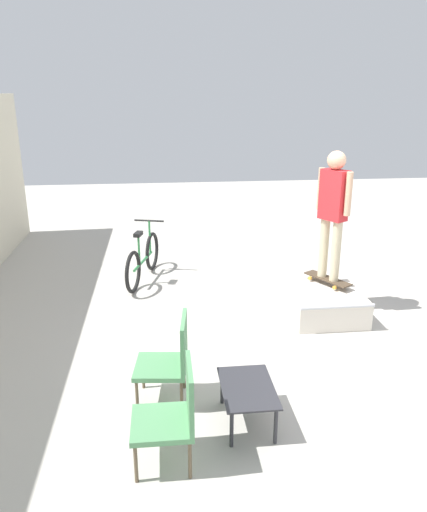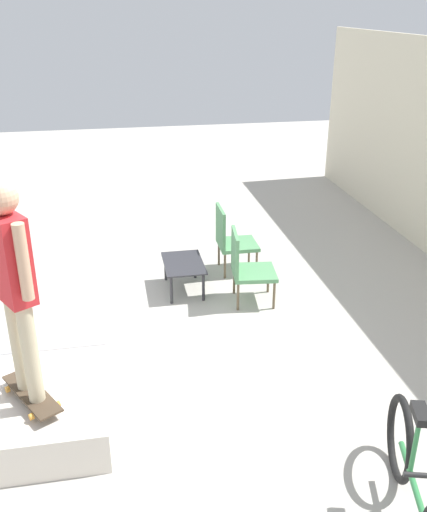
# 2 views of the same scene
# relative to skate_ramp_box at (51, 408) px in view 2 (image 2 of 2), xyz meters

# --- Properties ---
(ground_plane) EXTENTS (24.00, 24.00, 0.00)m
(ground_plane) POSITION_rel_skate_ramp_box_xyz_m (-1.07, 0.46, -0.19)
(ground_plane) COLOR #B7B2A8
(skate_ramp_box) EXTENTS (1.35, 0.99, 0.40)m
(skate_ramp_box) POSITION_rel_skate_ramp_box_xyz_m (0.00, 0.00, 0.00)
(skate_ramp_box) COLOR silver
(skate_ramp_box) RESTS_ON ground_plane
(skateboard_on_ramp) EXTENTS (0.75, 0.55, 0.07)m
(skateboard_on_ramp) POSITION_rel_skate_ramp_box_xyz_m (0.13, -0.12, 0.27)
(skateboard_on_ramp) COLOR #473828
(skateboard_on_ramp) RESTS_ON skate_ramp_box
(person_skater) EXTENTS (0.50, 0.37, 1.82)m
(person_skater) POSITION_rel_skate_ramp_box_xyz_m (0.13, -0.12, 1.37)
(person_skater) COLOR #C6B793
(person_skater) RESTS_ON skateboard_on_ramp
(coffee_table) EXTENTS (0.77, 0.50, 0.39)m
(coffee_table) POSITION_rel_skate_ramp_box_xyz_m (-2.37, 1.50, 0.15)
(coffee_table) COLOR #2D2D33
(coffee_table) RESTS_ON ground_plane
(patio_chair_left) EXTENTS (0.52, 0.52, 0.93)m
(patio_chair_left) POSITION_rel_skate_ramp_box_xyz_m (-2.83, 2.21, 0.31)
(patio_chair_left) COLOR brown
(patio_chair_left) RESTS_ON ground_plane
(patio_chair_right) EXTENTS (0.58, 0.58, 0.93)m
(patio_chair_right) POSITION_rel_skate_ramp_box_xyz_m (-1.93, 2.21, 0.31)
(patio_chair_right) COLOR brown
(patio_chair_right) RESTS_ON ground_plane
(bicycle) EXTENTS (1.72, 0.64, 0.94)m
(bicycle) POSITION_rel_skate_ramp_box_xyz_m (1.59, 2.57, 0.17)
(bicycle) COLOR black
(bicycle) RESTS_ON ground_plane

